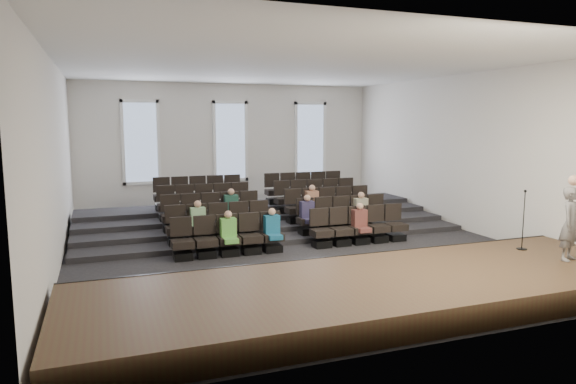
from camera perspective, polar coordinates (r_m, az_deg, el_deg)
name	(u,v)px	position (r m, az deg, el deg)	size (l,w,h in m)	color
ground	(290,244)	(14.74, 0.21, -5.85)	(14.00, 14.00, 0.00)	black
ceiling	(290,65)	(14.41, 0.22, 13.90)	(12.00, 14.00, 0.02)	white
wall_back	(230,146)	(21.07, -6.46, 5.09)	(12.00, 0.04, 5.00)	silver
wall_front	(450,187)	(8.17, 17.57, 0.57)	(12.00, 0.04, 5.00)	silver
wall_left	(54,163)	(13.51, -24.53, 2.94)	(0.04, 14.00, 5.00)	silver
wall_right	(466,153)	(17.39, 19.21, 4.14)	(0.04, 14.00, 5.00)	silver
stage	(382,291)	(10.23, 10.36, -10.73)	(11.80, 3.60, 0.50)	#3D2E1A
stage_lip	(341,267)	(11.71, 5.93, -8.24)	(11.80, 0.06, 0.52)	black
risers	(258,218)	(17.64, -3.38, -2.94)	(11.80, 4.80, 0.60)	black
seating_rows	(273,212)	(16.02, -1.71, -2.26)	(6.80, 4.70, 1.67)	black
windows	(230,141)	(21.00, -6.42, 5.62)	(8.44, 0.10, 3.24)	white
audience	(286,215)	(14.87, -0.22, -2.54)	(5.45, 2.64, 1.10)	#5DAF46
speaker	(571,224)	(12.62, 28.89, -3.12)	(0.58, 0.38, 1.60)	slate
mic_stand	(523,232)	(13.26, 24.63, -4.04)	(0.24, 0.24, 1.42)	black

